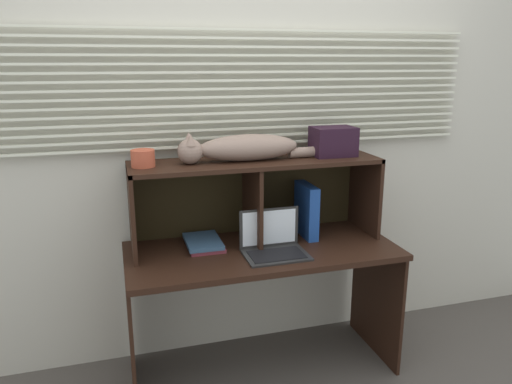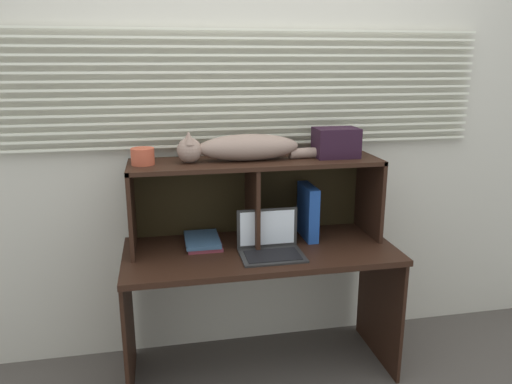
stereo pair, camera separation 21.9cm
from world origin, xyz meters
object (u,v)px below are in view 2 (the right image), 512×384
at_px(cat, 243,148).
at_px(storage_box, 336,143).
at_px(binder_upright, 308,212).
at_px(small_basket, 143,156).
at_px(book_stack, 203,241).
at_px(laptop, 270,245).

distance_m(cat, storage_box, 0.50).
bearing_deg(cat, storage_box, 0.00).
bearing_deg(binder_upright, cat, 180.00).
distance_m(cat, small_basket, 0.50).
height_order(binder_upright, small_basket, small_basket).
bearing_deg(small_basket, book_stack, -1.20).
bearing_deg(laptop, binder_upright, 37.32).
relative_size(book_stack, storage_box, 1.15).
xyz_separation_m(cat, laptop, (0.10, -0.19, -0.46)).
distance_m(binder_upright, small_basket, 0.91).
height_order(laptop, binder_upright, binder_upright).
xyz_separation_m(book_stack, small_basket, (-0.28, 0.01, 0.46)).
height_order(laptop, book_stack, laptop).
height_order(binder_upright, book_stack, binder_upright).
bearing_deg(small_basket, cat, 0.00).
bearing_deg(cat, binder_upright, 0.00).
bearing_deg(storage_box, cat, 180.00).
xyz_separation_m(cat, storage_box, (0.50, 0.00, 0.01)).
bearing_deg(laptop, storage_box, 25.93).
xyz_separation_m(book_stack, storage_box, (0.71, 0.01, 0.50)).
height_order(binder_upright, storage_box, storage_box).
bearing_deg(book_stack, binder_upright, 0.59).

